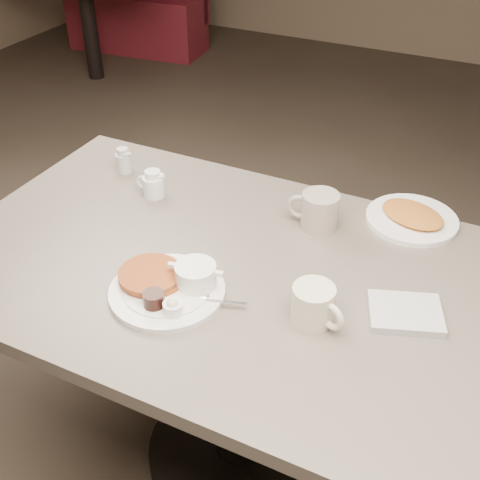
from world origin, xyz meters
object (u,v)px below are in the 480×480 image
at_px(coffee_mug_near, 314,305).
at_px(hash_plate, 412,218).
at_px(creamer_right, 124,161).
at_px(creamer_left, 153,184).
at_px(diner_table, 237,318).
at_px(main_plate, 170,285).
at_px(coffee_mug_far, 318,211).

xyz_separation_m(coffee_mug_near, hash_plate, (0.11, 0.49, -0.03)).
xyz_separation_m(creamer_right, hash_plate, (0.87, 0.11, -0.02)).
bearing_deg(creamer_right, creamer_left, -26.47).
distance_m(diner_table, creamer_left, 0.47).
bearing_deg(hash_plate, coffee_mug_near, -102.28).
relative_size(main_plate, hash_plate, 1.06).
height_order(coffee_mug_far, hash_plate, coffee_mug_far).
bearing_deg(main_plate, diner_table, 57.26).
distance_m(creamer_right, hash_plate, 0.87).
xyz_separation_m(main_plate, coffee_mug_far, (0.21, 0.41, 0.03)).
relative_size(diner_table, creamer_right, 18.75).
xyz_separation_m(main_plate, hash_plate, (0.44, 0.54, -0.01)).
distance_m(coffee_mug_far, hash_plate, 0.26).
bearing_deg(hash_plate, coffee_mug_far, -149.40).
bearing_deg(hash_plate, main_plate, -129.06).
distance_m(coffee_mug_near, hash_plate, 0.50).
bearing_deg(main_plate, coffee_mug_near, 9.43).
relative_size(main_plate, creamer_right, 4.37).
xyz_separation_m(creamer_left, creamer_right, (-0.16, 0.08, 0.00)).
relative_size(coffee_mug_near, hash_plate, 0.44).
xyz_separation_m(main_plate, creamer_right, (-0.43, 0.43, 0.01)).
xyz_separation_m(coffee_mug_far, creamer_left, (-0.48, -0.06, -0.01)).
bearing_deg(diner_table, hash_plate, 48.75).
bearing_deg(coffee_mug_far, creamer_right, 178.18).
bearing_deg(diner_table, coffee_mug_far, 65.54).
xyz_separation_m(main_plate, creamer_left, (-0.27, 0.35, 0.01)).
relative_size(coffee_mug_far, creamer_left, 1.52).
xyz_separation_m(creamer_left, hash_plate, (0.71, 0.19, -0.02)).
distance_m(diner_table, coffee_mug_near, 0.33).
height_order(diner_table, creamer_right, creamer_right).
bearing_deg(coffee_mug_near, hash_plate, 77.72).
xyz_separation_m(coffee_mug_far, creamer_right, (-0.64, 0.02, -0.01)).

